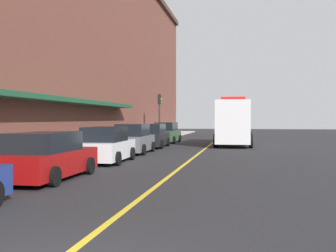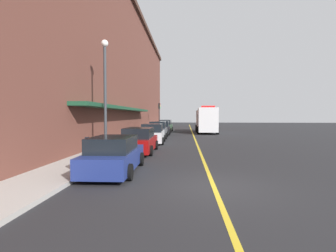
# 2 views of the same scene
# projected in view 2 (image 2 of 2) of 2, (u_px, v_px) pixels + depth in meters

# --- Properties ---
(ground_plane) EXTENTS (112.00, 112.00, 0.00)m
(ground_plane) POSITION_uv_depth(u_px,v_px,m) (193.00, 134.00, 33.81)
(ground_plane) COLOR #232326
(sidewalk_left) EXTENTS (2.40, 70.00, 0.15)m
(sidewalk_left) POSITION_uv_depth(u_px,v_px,m) (146.00, 133.00, 34.22)
(sidewalk_left) COLOR #ADA8A0
(sidewalk_left) RESTS_ON ground
(lane_center_stripe) EXTENTS (0.16, 70.00, 0.01)m
(lane_center_stripe) POSITION_uv_depth(u_px,v_px,m) (193.00, 134.00, 33.81)
(lane_center_stripe) COLOR gold
(lane_center_stripe) RESTS_ON ground
(brick_building_left) EXTENTS (12.69, 64.00, 16.69)m
(brick_building_left) POSITION_uv_depth(u_px,v_px,m) (91.00, 70.00, 33.36)
(brick_building_left) COLOR brown
(brick_building_left) RESTS_ON ground
(parked_car_0) EXTENTS (2.16, 4.77, 1.55)m
(parked_car_0) POSITION_uv_depth(u_px,v_px,m) (114.00, 155.00, 11.11)
(parked_car_0) COLOR navy
(parked_car_0) RESTS_ON ground
(parked_car_1) EXTENTS (2.13, 4.78, 1.64)m
(parked_car_1) POSITION_uv_depth(u_px,v_px,m) (139.00, 141.00, 17.07)
(parked_car_1) COLOR maroon
(parked_car_1) RESTS_ON ground
(parked_car_2) EXTENTS (2.19, 4.36, 1.71)m
(parked_car_2) POSITION_uv_depth(u_px,v_px,m) (153.00, 134.00, 22.76)
(parked_car_2) COLOR silver
(parked_car_2) RESTS_ON ground
(parked_car_3) EXTENTS (2.09, 4.30, 1.79)m
(parked_car_3) POSITION_uv_depth(u_px,v_px,m) (158.00, 130.00, 28.05)
(parked_car_3) COLOR #595B60
(parked_car_3) RESTS_ON ground
(parked_car_4) EXTENTS (2.16, 4.88, 1.74)m
(parked_car_4) POSITION_uv_depth(u_px,v_px,m) (162.00, 128.00, 33.31)
(parked_car_4) COLOR black
(parked_car_4) RESTS_ON ground
(parked_car_5) EXTENTS (2.11, 4.35, 1.79)m
(parked_car_5) POSITION_uv_depth(u_px,v_px,m) (166.00, 126.00, 39.10)
(parked_car_5) COLOR #2D5133
(parked_car_5) RESTS_ON ground
(box_truck) EXTENTS (2.83, 8.76, 3.69)m
(box_truck) POSITION_uv_depth(u_px,v_px,m) (206.00, 120.00, 36.54)
(box_truck) COLOR silver
(box_truck) RESTS_ON ground
(parking_meter_0) EXTENTS (0.14, 0.18, 1.33)m
(parking_meter_0) POSITION_uv_depth(u_px,v_px,m) (87.00, 146.00, 11.54)
(parking_meter_0) COLOR #4C4C51
(parking_meter_0) RESTS_ON sidewalk_left
(parking_meter_1) EXTENTS (0.14, 0.18, 1.33)m
(parking_meter_1) POSITION_uv_depth(u_px,v_px,m) (147.00, 128.00, 29.43)
(parking_meter_1) COLOR #4C4C51
(parking_meter_1) RESTS_ON sidewalk_left
(street_lamp_left) EXTENTS (0.44, 0.44, 6.94)m
(street_lamp_left) POSITION_uv_depth(u_px,v_px,m) (105.00, 84.00, 16.02)
(street_lamp_left) COLOR #33383D
(street_lamp_left) RESTS_ON sidewalk_left
(traffic_light_near) EXTENTS (0.38, 0.36, 4.30)m
(traffic_light_near) POSITION_uv_depth(u_px,v_px,m) (159.00, 111.00, 42.43)
(traffic_light_near) COLOR #232326
(traffic_light_near) RESTS_ON sidewalk_left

